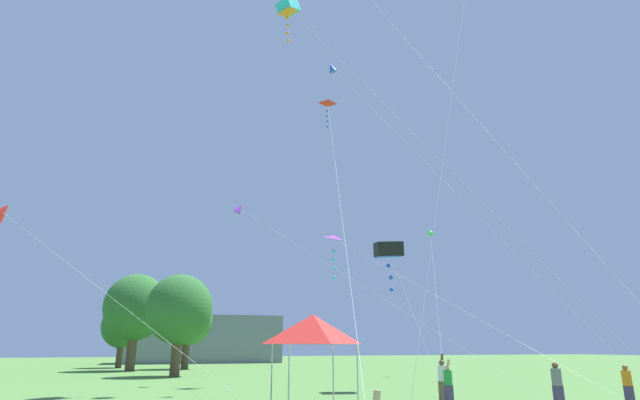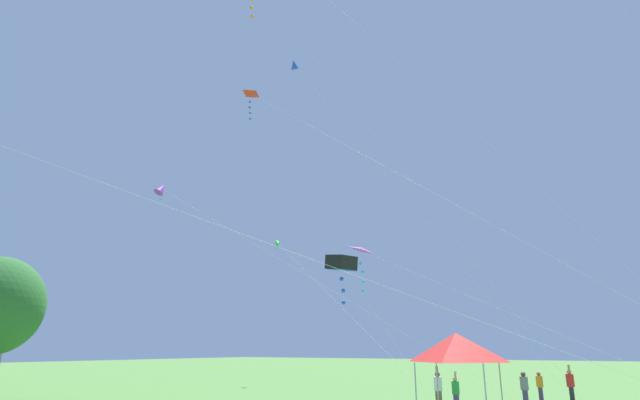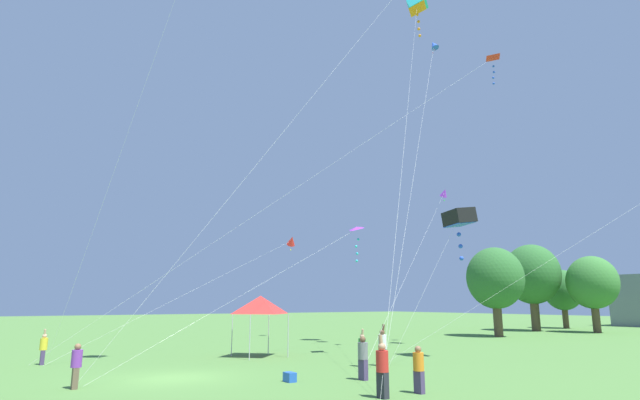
% 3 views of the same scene
% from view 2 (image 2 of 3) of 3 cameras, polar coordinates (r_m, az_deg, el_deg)
% --- Properties ---
extents(festival_tent, '(2.60, 2.60, 3.35)m').
position_cam_2_polar(festival_tent, '(19.24, 15.32, -15.94)').
color(festival_tent, '#B7B7BC').
rests_on(festival_tent, ground).
extents(person_green_shirt, '(0.36, 0.36, 1.74)m').
position_cam_2_polar(person_green_shirt, '(26.28, 15.26, -20.34)').
color(person_green_shirt, '#473860').
rests_on(person_green_shirt, ground).
extents(person_red_shirt, '(0.40, 0.40, 1.95)m').
position_cam_2_polar(person_red_shirt, '(31.95, 26.72, -18.26)').
color(person_red_shirt, '#282833').
rests_on(person_red_shirt, ground).
extents(person_white_shirt, '(0.40, 0.40, 1.94)m').
position_cam_2_polar(person_white_shirt, '(26.89, 13.36, -20.15)').
color(person_white_shirt, brown).
rests_on(person_white_shirt, ground).
extents(person_grey_shirt, '(0.39, 0.39, 1.66)m').
position_cam_2_polar(person_grey_shirt, '(28.91, 22.34, -19.22)').
color(person_grey_shirt, '#473860').
rests_on(person_grey_shirt, ground).
extents(person_orange_shirt, '(0.36, 0.36, 1.53)m').
position_cam_2_polar(person_orange_shirt, '(32.17, 23.83, -18.79)').
color(person_orange_shirt, '#473860').
rests_on(person_orange_shirt, ground).
extents(kite_red_delta_0, '(9.12, 26.34, 20.02)m').
position_cam_2_polar(kite_red_delta_0, '(35.60, -7.72, 11.73)').
color(kite_red_delta_0, silver).
rests_on(kite_red_delta_0, ground).
extents(kite_purple_diamond_2, '(10.52, 16.82, 11.83)m').
position_cam_2_polar(kite_purple_diamond_2, '(29.19, -17.55, 1.16)').
color(kite_purple_diamond_2, silver).
rests_on(kite_purple_diamond_2, ground).
extents(kite_black_box_4, '(1.77, 6.17, 8.18)m').
position_cam_2_polar(kite_black_box_4, '(29.73, 2.47, -7.28)').
color(kite_black_box_4, silver).
rests_on(kite_black_box_4, ground).
extents(kite_blue_diamond_5, '(9.11, 13.05, 20.42)m').
position_cam_2_polar(kite_blue_diamond_5, '(32.67, -2.82, 15.03)').
color(kite_blue_diamond_5, silver).
rests_on(kite_blue_diamond_5, ground).
extents(kite_green_diamond_6, '(10.94, 18.21, 12.45)m').
position_cam_2_polar(kite_green_diamond_6, '(45.37, -4.90, -4.85)').
color(kite_green_diamond_6, silver).
rests_on(kite_green_diamond_6, ground).
extents(kite_purple_delta_8, '(3.52, 15.42, 7.58)m').
position_cam_2_polar(kite_purple_delta_8, '(23.87, 4.93, -6.00)').
color(kite_purple_delta_8, silver).
rests_on(kite_purple_delta_8, ground).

